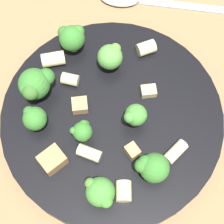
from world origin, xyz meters
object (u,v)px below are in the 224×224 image
rigatoni_3 (70,79)px  rigatoni_4 (124,191)px  rigatoni_2 (89,153)px  rigatoni_5 (176,152)px  broccoli_floret_3 (151,168)px  rigatoni_1 (53,59)px  broccoli_floret_6 (110,56)px  chicken_chunk_0 (148,90)px  chicken_chunk_1 (80,105)px  chicken_chunk_2 (132,151)px  broccoli_floret_4 (82,131)px  broccoli_floret_2 (135,116)px  broccoli_floret_1 (100,192)px  chicken_chunk_3 (52,160)px  broccoli_floret_7 (72,37)px  broccoli_floret_5 (35,118)px  pasta_bowl (112,119)px  rigatoni_0 (146,48)px  broccoli_floret_0 (35,84)px

rigatoni_3 → rigatoni_4: size_ratio=0.94×
rigatoni_2 → rigatoni_5: size_ratio=0.95×
broccoli_floret_3 → rigatoni_1: 0.19m
broccoli_floret_6 → rigatoni_4: 0.16m
rigatoni_5 → chicken_chunk_0: 0.08m
chicken_chunk_1 → chicken_chunk_2: size_ratio=1.14×
broccoli_floret_4 → chicken_chunk_1: size_ratio=1.77×
broccoli_floret_2 → chicken_chunk_0: (-0.04, -0.02, -0.02)m
broccoli_floret_3 → rigatoni_5: (-0.04, -0.00, -0.01)m
broccoli_floret_1 → rigatoni_5: (-0.10, 0.01, -0.02)m
rigatoni_1 → rigatoni_2: (0.03, 0.13, -0.00)m
broccoli_floret_3 → chicken_chunk_3: 0.11m
broccoli_floret_7 → broccoli_floret_5: bearing=36.7°
broccoli_floret_5 → rigatoni_2: bearing=115.3°
pasta_bowl → broccoli_floret_6: (-0.04, -0.06, 0.04)m
broccoli_floret_3 → rigatoni_5: 0.04m
broccoli_floret_6 → chicken_chunk_2: (0.04, 0.11, -0.02)m
broccoli_floret_1 → rigatoni_0: size_ratio=1.75×
pasta_bowl → chicken_chunk_0: bearing=-177.9°
broccoli_floret_5 → chicken_chunk_3: (0.01, 0.05, -0.01)m
rigatoni_5 → chicken_chunk_0: rigatoni_5 is taller
rigatoni_0 → chicken_chunk_1: size_ratio=1.23×
broccoli_floret_3 → rigatoni_2: bearing=-50.4°
rigatoni_3 → broccoli_floret_5: bearing=23.8°
broccoli_floret_2 → broccoli_floret_6: broccoli_floret_6 is taller
rigatoni_2 → chicken_chunk_0: size_ratio=1.48×
broccoli_floret_3 → broccoli_floret_4: (0.04, -0.08, 0.00)m
broccoli_floret_6 → pasta_bowl: bearing=57.9°
broccoli_floret_5 → rigatoni_5: (-0.11, 0.12, -0.01)m
broccoli_floret_5 → broccoli_floret_7: 0.11m
broccoli_floret_2 → broccoli_floret_5: broccoli_floret_2 is taller
rigatoni_1 → chicken_chunk_3: chicken_chunk_3 is taller
broccoli_floret_7 → rigatoni_5: (-0.02, 0.19, -0.02)m
broccoli_floret_3 → rigatoni_4: 0.04m
broccoli_floret_3 → broccoli_floret_5: size_ratio=1.05×
pasta_bowl → chicken_chunk_1: (0.03, -0.03, 0.02)m
rigatoni_1 → rigatoni_4: size_ratio=1.31×
broccoli_floret_0 → broccoli_floret_6: size_ratio=1.21×
broccoli_floret_4 → rigatoni_3: size_ratio=1.60×
broccoli_floret_4 → rigatoni_4: (-0.00, 0.08, -0.01)m
chicken_chunk_0 → chicken_chunk_1: (0.08, -0.03, 0.00)m
chicken_chunk_2 → rigatoni_4: bearing=43.4°
rigatoni_2 → pasta_bowl: bearing=-151.3°
broccoli_floret_5 → rigatoni_2: broccoli_floret_5 is taller
rigatoni_1 → rigatoni_3: bearing=95.0°
rigatoni_2 → rigatoni_5: bearing=147.2°
rigatoni_1 → broccoli_floret_4: bearing=78.4°
pasta_bowl → chicken_chunk_0: size_ratio=14.65×
pasta_bowl → rigatoni_5: (-0.03, 0.08, 0.02)m
broccoli_floret_5 → rigatoni_1: broccoli_floret_5 is taller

